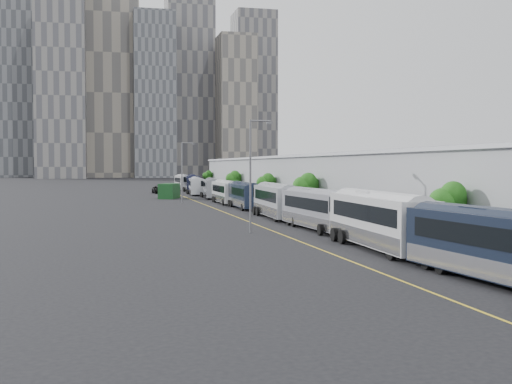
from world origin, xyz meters
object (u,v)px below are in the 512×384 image
object	(u,v)px
bus_2	(379,225)
suv	(160,189)
bus_3	(317,213)
street_lamp_far	(183,168)
street_lamp_near	(252,168)
shipping_container	(169,191)
bus_4	(276,204)
bus_8	(196,187)
bus_1	(498,252)
bus_5	(244,197)
bus_9	(192,185)
bus_7	(212,190)
bus_6	(226,194)
bus_10	(183,184)

from	to	relation	value
bus_2	suv	world-z (taller)	bus_2
bus_3	street_lamp_far	world-z (taller)	street_lamp_far
bus_3	street_lamp_near	world-z (taller)	street_lamp_near
bus_2	shipping_container	xyz separation A→B (m)	(-7.33, 72.63, -0.36)
bus_4	bus_8	size ratio (longest dim) A/B	1.07
bus_1	bus_5	distance (m)	57.06
street_lamp_near	suv	size ratio (longest dim) A/B	1.61
bus_3	bus_4	xyz separation A→B (m)	(-0.19, 13.49, 0.05)
bus_2	bus_9	bearing A→B (deg)	92.07
bus_7	bus_9	distance (m)	26.11
bus_9	bus_3	bearing A→B (deg)	-84.04
bus_6	bus_10	world-z (taller)	bus_10
bus_10	bus_3	bearing A→B (deg)	-90.03
bus_4	street_lamp_near	world-z (taller)	street_lamp_near
street_lamp_far	shipping_container	xyz separation A→B (m)	(-0.67, 15.08, -4.07)
bus_5	bus_4	bearing A→B (deg)	-88.98
bus_7	street_lamp_near	world-z (taller)	street_lamp_near
bus_10	street_lamp_near	bearing A→B (deg)	-93.70
bus_6	street_lamp_far	world-z (taller)	street_lamp_far
bus_1	suv	xyz separation A→B (m)	(-7.34, 107.22, -0.72)
bus_4	bus_3	bearing A→B (deg)	-86.53
bus_4	bus_9	size ratio (longest dim) A/B	0.97
bus_2	bus_4	xyz separation A→B (m)	(0.03, 27.39, -0.08)
bus_8	street_lamp_far	distance (m)	28.75
bus_2	street_lamp_far	distance (m)	58.05
bus_3	bus_10	world-z (taller)	bus_10
bus_1	bus_2	distance (m)	13.41
bus_8	bus_10	bearing A→B (deg)	94.28
bus_5	shipping_container	size ratio (longest dim) A/B	2.25
bus_4	bus_6	bearing A→B (deg)	93.54
bus_2	bus_6	size ratio (longest dim) A/B	1.13
bus_5	street_lamp_near	world-z (taller)	street_lamp_near
bus_1	bus_3	distance (m)	27.30
bus_9	shipping_container	distance (m)	26.24
bus_8	shipping_container	bearing A→B (deg)	-111.80
bus_4	bus_1	bearing A→B (deg)	-87.00
bus_9	street_lamp_far	xyz separation A→B (m)	(-6.84, -40.22, 3.76)
bus_4	bus_7	bearing A→B (deg)	92.54
bus_7	suv	xyz separation A→B (m)	(-7.19, 22.15, -0.66)
bus_5	suv	bearing A→B (deg)	98.87
bus_4	shipping_container	xyz separation A→B (m)	(-7.35, 45.24, -0.28)
street_lamp_near	shipping_container	distance (m)	60.18
street_lamp_near	street_lamp_far	world-z (taller)	street_lamp_near
bus_1	bus_9	size ratio (longest dim) A/B	0.95
suv	bus_10	bearing A→B (deg)	63.32
bus_6	shipping_container	size ratio (longest dim) A/B	2.23
bus_2	bus_5	size ratio (longest dim) A/B	1.12
bus_2	bus_10	world-z (taller)	bus_2
bus_5	bus_8	size ratio (longest dim) A/B	1.00
bus_4	bus_10	bearing A→B (deg)	92.90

